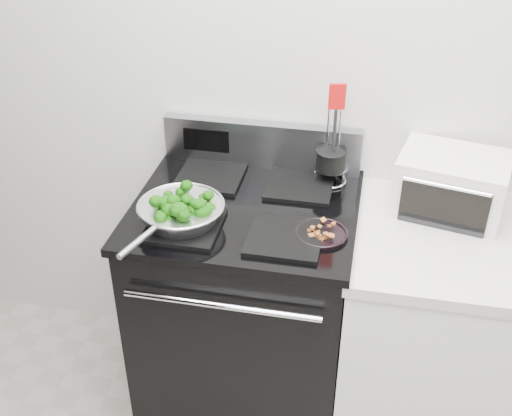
% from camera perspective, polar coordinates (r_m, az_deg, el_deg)
% --- Properties ---
extents(back_wall, '(4.00, 0.02, 2.70)m').
position_cam_1_polar(back_wall, '(2.34, 8.11, 12.10)').
color(back_wall, silver).
rests_on(back_wall, ground).
extents(gas_range, '(0.79, 0.69, 1.13)m').
position_cam_1_polar(gas_range, '(2.53, -0.87, -8.65)').
color(gas_range, black).
rests_on(gas_range, floor).
extents(counter, '(0.62, 0.68, 0.92)m').
position_cam_1_polar(counter, '(2.53, 14.76, -10.92)').
color(counter, white).
rests_on(counter, floor).
extents(skillet, '(0.30, 0.45, 0.06)m').
position_cam_1_polar(skillet, '(2.15, -6.71, -0.32)').
color(skillet, silver).
rests_on(skillet, gas_range).
extents(broccoli_pile, '(0.23, 0.23, 0.08)m').
position_cam_1_polar(broccoli_pile, '(2.14, -6.69, 0.11)').
color(broccoli_pile, black).
rests_on(broccoli_pile, skillet).
extents(bacon_plate, '(0.17, 0.17, 0.04)m').
position_cam_1_polar(bacon_plate, '(2.10, 5.86, -2.05)').
color(bacon_plate, black).
rests_on(bacon_plate, gas_range).
extents(utensil_holder, '(0.13, 0.13, 0.39)m').
position_cam_1_polar(utensil_holder, '(2.38, 6.63, 3.79)').
color(utensil_holder, silver).
rests_on(utensil_holder, gas_range).
extents(toaster_oven, '(0.41, 0.35, 0.21)m').
position_cam_1_polar(toaster_oven, '(2.34, 16.96, 2.08)').
color(toaster_oven, silver).
rests_on(toaster_oven, counter).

